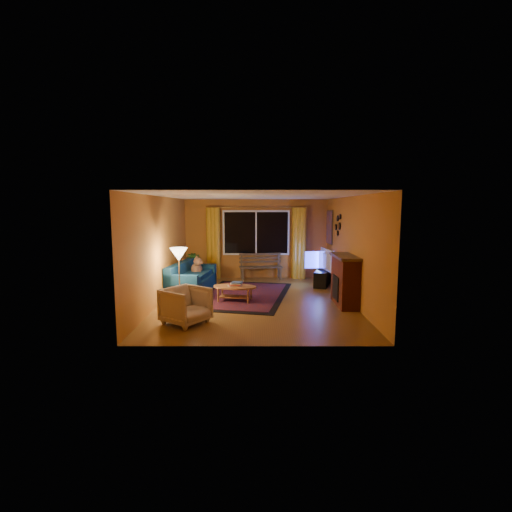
{
  "coord_description": "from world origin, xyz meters",
  "views": [
    {
      "loc": [
        0.01,
        -8.77,
        2.22
      ],
      "look_at": [
        0.0,
        0.3,
        1.05
      ],
      "focal_mm": 26.0,
      "sensor_mm": 36.0,
      "label": 1
    }
  ],
  "objects_px": {
    "sofa": "(192,278)",
    "armchair": "(186,304)",
    "bench": "(261,273)",
    "tv_console": "(322,278)",
    "floor_lamp": "(179,277)",
    "coffee_table": "(235,294)"
  },
  "relations": [
    {
      "from": "coffee_table",
      "to": "armchair",
      "type": "bearing_deg",
      "value": -116.35
    },
    {
      "from": "sofa",
      "to": "floor_lamp",
      "type": "xyz_separation_m",
      "value": [
        -0.08,
        -1.25,
        0.26
      ]
    },
    {
      "from": "coffee_table",
      "to": "tv_console",
      "type": "xyz_separation_m",
      "value": [
        2.43,
        1.88,
        0.03
      ]
    },
    {
      "from": "armchair",
      "to": "floor_lamp",
      "type": "distance_m",
      "value": 1.49
    },
    {
      "from": "sofa",
      "to": "armchair",
      "type": "distance_m",
      "value": 2.67
    },
    {
      "from": "bench",
      "to": "armchair",
      "type": "xyz_separation_m",
      "value": [
        -1.5,
        -4.47,
        0.19
      ]
    },
    {
      "from": "armchair",
      "to": "sofa",
      "type": "bearing_deg",
      "value": 42.85
    },
    {
      "from": "sofa",
      "to": "bench",
      "type": "bearing_deg",
      "value": 52.03
    },
    {
      "from": "bench",
      "to": "armchair",
      "type": "relative_size",
      "value": 1.7
    },
    {
      "from": "armchair",
      "to": "tv_console",
      "type": "relative_size",
      "value": 0.73
    },
    {
      "from": "sofa",
      "to": "armchair",
      "type": "relative_size",
      "value": 2.52
    },
    {
      "from": "coffee_table",
      "to": "tv_console",
      "type": "relative_size",
      "value": 0.98
    },
    {
      "from": "coffee_table",
      "to": "sofa",
      "type": "bearing_deg",
      "value": 141.3
    },
    {
      "from": "bench",
      "to": "tv_console",
      "type": "height_order",
      "value": "tv_console"
    },
    {
      "from": "tv_console",
      "to": "coffee_table",
      "type": "bearing_deg",
      "value": -124.08
    },
    {
      "from": "bench",
      "to": "sofa",
      "type": "relative_size",
      "value": 0.67
    },
    {
      "from": "bench",
      "to": "floor_lamp",
      "type": "bearing_deg",
      "value": -131.16
    },
    {
      "from": "floor_lamp",
      "to": "tv_console",
      "type": "xyz_separation_m",
      "value": [
        3.69,
        2.19,
        -0.43
      ]
    },
    {
      "from": "armchair",
      "to": "coffee_table",
      "type": "relative_size",
      "value": 0.74
    },
    {
      "from": "armchair",
      "to": "floor_lamp",
      "type": "xyz_separation_m",
      "value": [
        -0.41,
        1.41,
        0.27
      ]
    },
    {
      "from": "sofa",
      "to": "coffee_table",
      "type": "bearing_deg",
      "value": -31.31
    },
    {
      "from": "sofa",
      "to": "tv_console",
      "type": "distance_m",
      "value": 3.74
    }
  ]
}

